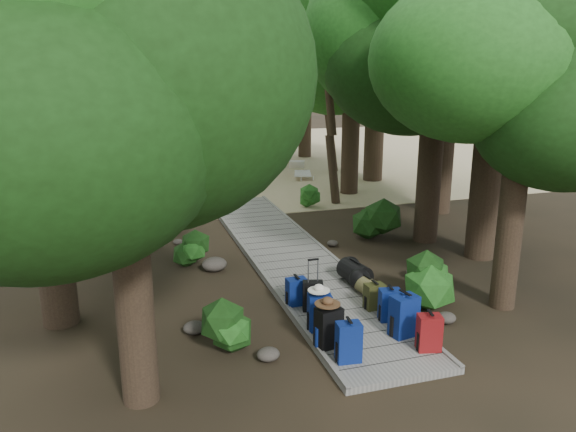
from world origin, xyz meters
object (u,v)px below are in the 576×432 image
object	(u,v)px
backpack_left_d	(297,290)
backpack_right_d	(374,295)
backpack_right_c	(390,303)
duffel_right_khaki	(367,286)
backpack_left_a	(349,340)
backpack_left_c	(320,310)
backpack_right_b	(404,314)
duffel_right_black	(355,273)
sun_lounger	(303,170)
lone_suitcase_on_sand	(236,185)
suitcase_on_boardwalk	(313,296)
backpack_left_b	(329,325)
backpack_right_a	(429,331)
kayak	(125,186)

from	to	relation	value
backpack_left_d	backpack_right_d	world-z (taller)	backpack_left_d
backpack_left_d	backpack_right_c	xyz separation A→B (m)	(1.41, -1.17, 0.03)
backpack_right_d	duffel_right_khaki	world-z (taller)	backpack_right_d
backpack_left_a	backpack_right_d	xyz separation A→B (m)	(1.26, 1.66, -0.08)
backpack_left_c	backpack_right_b	xyz separation A→B (m)	(1.31, -0.64, 0.03)
duffel_right_khaki	duffel_right_black	distance (m)	0.64
backpack_right_d	duffel_right_khaki	xyz separation A→B (m)	(0.15, 0.66, -0.09)
backpack_left_d	sun_lounger	distance (m)	12.89
backpack_right_b	lone_suitcase_on_sand	bearing A→B (deg)	80.89
suitcase_on_boardwalk	sun_lounger	size ratio (longest dim) A/B	0.29
backpack_right_b	backpack_right_d	world-z (taller)	backpack_right_b
backpack_right_d	sun_lounger	xyz separation A→B (m)	(2.91, 12.79, -0.05)
backpack_left_c	duffel_right_khaki	bearing A→B (deg)	47.91
backpack_left_b	lone_suitcase_on_sand	distance (m)	11.83
backpack_left_a	backpack_right_a	size ratio (longest dim) A/B	1.06
backpack_left_a	kayak	bearing A→B (deg)	107.79
backpack_left_a	backpack_left_b	xyz separation A→B (m)	(-0.13, 0.53, 0.02)
backpack_left_d	suitcase_on_boardwalk	size ratio (longest dim) A/B	1.00
backpack_right_a	backpack_left_c	bearing A→B (deg)	153.50
backpack_left_a	backpack_left_c	xyz separation A→B (m)	(-0.06, 1.15, 0.01)
backpack_left_a	backpack_left_b	distance (m)	0.55
backpack_left_a	backpack_right_c	bearing A→B (deg)	46.74
backpack_left_b	suitcase_on_boardwalk	size ratio (longest dim) A/B	1.30
backpack_left_c	lone_suitcase_on_sand	size ratio (longest dim) A/B	1.01
sun_lounger	backpack_left_b	bearing A→B (deg)	-90.76
backpack_right_c	suitcase_on_boardwalk	world-z (taller)	backpack_right_c
backpack_right_d	duffel_right_khaki	size ratio (longest dim) A/B	1.00
backpack_right_c	duffel_right_black	world-z (taller)	backpack_right_c
sun_lounger	duffel_right_khaki	bearing A→B (deg)	-86.44
backpack_left_b	backpack_right_a	size ratio (longest dim) A/B	1.13
duffel_right_khaki	kayak	bearing A→B (deg)	101.75
backpack_right_b	kayak	bearing A→B (deg)	96.12
backpack_left_c	backpack_right_a	bearing A→B (deg)	-30.54
backpack_left_b	suitcase_on_boardwalk	world-z (taller)	backpack_left_b
backpack_right_b	backpack_right_d	bearing A→B (deg)	78.86
backpack_left_a	backpack_left_d	distance (m)	2.30
backpack_left_d	sun_lounger	world-z (taller)	backpack_left_d
backpack_left_d	suitcase_on_boardwalk	bearing A→B (deg)	-62.42
backpack_right_a	backpack_right_d	size ratio (longest dim) A/B	1.23
backpack_left_a	backpack_right_d	bearing A→B (deg)	58.94
backpack_right_b	kayak	size ratio (longest dim) A/B	0.27
duffel_right_black	backpack_left_d	bearing A→B (deg)	-164.83
kayak	duffel_right_khaki	bearing A→B (deg)	-54.72
duffel_right_black	kayak	bearing A→B (deg)	102.87
backpack_right_c	sun_lounger	world-z (taller)	backpack_right_c
duffel_right_khaki	lone_suitcase_on_sand	world-z (taller)	lone_suitcase_on_sand
lone_suitcase_on_sand	sun_lounger	world-z (taller)	lone_suitcase_on_sand
backpack_right_b	kayak	distance (m)	14.46
backpack_left_a	sun_lounger	xyz separation A→B (m)	(4.17, 14.45, -0.13)
backpack_left_a	backpack_right_b	bearing A→B (deg)	28.18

